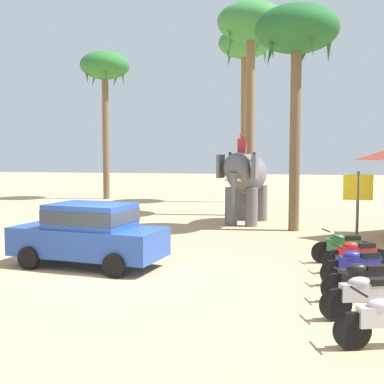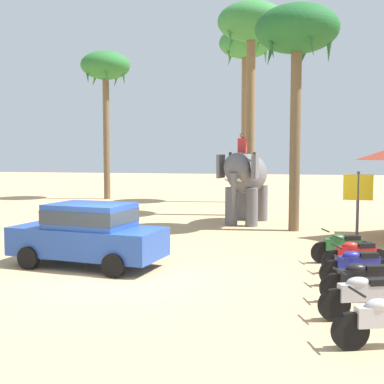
{
  "view_description": "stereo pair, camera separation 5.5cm",
  "coord_description": "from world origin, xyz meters",
  "views": [
    {
      "loc": [
        4.19,
        -11.1,
        3.05
      ],
      "look_at": [
        0.52,
        6.87,
        1.6
      ],
      "focal_mm": 46.5,
      "sensor_mm": 36.0,
      "label": 1
    },
    {
      "loc": [
        4.24,
        -11.09,
        3.05
      ],
      "look_at": [
        0.52,
        6.87,
        1.6
      ],
      "focal_mm": 46.5,
      "sensor_mm": 36.0,
      "label": 2
    }
  ],
  "objects": [
    {
      "name": "ground_plane",
      "position": [
        0.0,
        0.0,
        0.0
      ],
      "size": [
        120.0,
        120.0,
        0.0
      ],
      "primitive_type": "plane",
      "color": "tan"
    },
    {
      "name": "car_sedan_foreground",
      "position": [
        -1.15,
        1.26,
        0.93
      ],
      "size": [
        4.31,
        2.34,
        1.7
      ],
      "color": "#23479E",
      "rests_on": "ground"
    },
    {
      "name": "elephant_with_mahout",
      "position": [
        2.18,
        10.23,
        1.99
      ],
      "size": [
        2.13,
        3.99,
        3.88
      ],
      "color": "slate",
      "rests_on": "ground"
    },
    {
      "name": "motorcycle_second_in_row",
      "position": [
        5.54,
        -1.74,
        0.46
      ],
      "size": [
        1.73,
        0.79,
        0.94
      ],
      "color": "black",
      "rests_on": "ground"
    },
    {
      "name": "motorcycle_mid_row",
      "position": [
        5.64,
        -0.62,
        0.46
      ],
      "size": [
        1.77,
        0.68,
        0.94
      ],
      "color": "black",
      "rests_on": "ground"
    },
    {
      "name": "motorcycle_fourth_in_row",
      "position": [
        5.68,
        0.71,
        0.46
      ],
      "size": [
        1.74,
        0.75,
        0.94
      ],
      "color": "black",
      "rests_on": "ground"
    },
    {
      "name": "motorcycle_far_in_row",
      "position": [
        5.79,
        1.95,
        0.46
      ],
      "size": [
        1.73,
        0.78,
        0.94
      ],
      "color": "black",
      "rests_on": "ground"
    },
    {
      "name": "motorcycle_end_of_row",
      "position": [
        5.57,
        3.07,
        0.46
      ],
      "size": [
        1.75,
        0.74,
        0.94
      ],
      "color": "black",
      "rests_on": "ground"
    },
    {
      "name": "palm_tree_behind_elephant",
      "position": [
        -7.93,
        19.91,
        8.37
      ],
      "size": [
        3.2,
        3.2,
        9.62
      ],
      "color": "brown",
      "rests_on": "ground"
    },
    {
      "name": "palm_tree_near_hut",
      "position": [
        4.23,
        8.63,
        7.48
      ],
      "size": [
        3.2,
        3.2,
        8.65
      ],
      "color": "brown",
      "rests_on": "ground"
    },
    {
      "name": "palm_tree_left_of_road",
      "position": [
        1.2,
        19.49,
        9.22
      ],
      "size": [
        3.2,
        3.2,
        10.56
      ],
      "color": "brown",
      "rests_on": "ground"
    },
    {
      "name": "palm_tree_far_back",
      "position": [
        2.1,
        13.04,
        8.85
      ],
      "size": [
        3.2,
        3.2,
        10.15
      ],
      "color": "brown",
      "rests_on": "ground"
    },
    {
      "name": "signboard_yellow",
      "position": [
        6.41,
        7.0,
        1.69
      ],
      "size": [
        1.0,
        0.1,
        2.4
      ],
      "color": "#4C4C51",
      "rests_on": "ground"
    }
  ]
}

